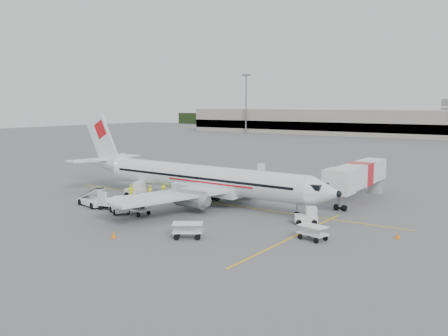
{
  "coord_description": "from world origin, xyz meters",
  "views": [
    {
      "loc": [
        32.53,
        -45.01,
        11.19
      ],
      "look_at": [
        0.0,
        2.0,
        3.8
      ],
      "focal_mm": 40.0,
      "sensor_mm": 36.0,
      "label": 1
    }
  ],
  "objects_px": {
    "belt_loader": "(92,194)",
    "jet_bridge": "(360,182)",
    "tug_fore": "(306,215)",
    "tug_mid": "(119,204)",
    "tug_aft": "(136,189)",
    "aircraft": "(203,161)"
  },
  "relations": [
    {
      "from": "aircraft",
      "to": "jet_bridge",
      "type": "relative_size",
      "value": 2.07
    },
    {
      "from": "tug_fore",
      "to": "tug_mid",
      "type": "relative_size",
      "value": 0.89
    },
    {
      "from": "aircraft",
      "to": "belt_loader",
      "type": "distance_m",
      "value": 12.72
    },
    {
      "from": "tug_mid",
      "to": "tug_aft",
      "type": "distance_m",
      "value": 9.24
    },
    {
      "from": "jet_bridge",
      "to": "aircraft",
      "type": "bearing_deg",
      "value": -142.81
    },
    {
      "from": "tug_aft",
      "to": "tug_fore",
      "type": "bearing_deg",
      "value": -13.57
    },
    {
      "from": "tug_aft",
      "to": "aircraft",
      "type": "bearing_deg",
      "value": -2.8
    },
    {
      "from": "belt_loader",
      "to": "tug_fore",
      "type": "distance_m",
      "value": 23.61
    },
    {
      "from": "belt_loader",
      "to": "tug_fore",
      "type": "bearing_deg",
      "value": 28.07
    },
    {
      "from": "aircraft",
      "to": "tug_aft",
      "type": "relative_size",
      "value": 14.63
    },
    {
      "from": "tug_fore",
      "to": "tug_aft",
      "type": "height_order",
      "value": "tug_aft"
    },
    {
      "from": "tug_mid",
      "to": "tug_aft",
      "type": "xyz_separation_m",
      "value": [
        -5.2,
        7.63,
        0.01
      ]
    },
    {
      "from": "jet_bridge",
      "to": "tug_fore",
      "type": "bearing_deg",
      "value": -92.79
    },
    {
      "from": "tug_fore",
      "to": "jet_bridge",
      "type": "bearing_deg",
      "value": 56.64
    },
    {
      "from": "belt_loader",
      "to": "jet_bridge",
      "type": "bearing_deg",
      "value": 53.75
    },
    {
      "from": "jet_bridge",
      "to": "tug_mid",
      "type": "relative_size",
      "value": 7.16
    },
    {
      "from": "tug_mid",
      "to": "aircraft",
      "type": "bearing_deg",
      "value": 95.62
    },
    {
      "from": "tug_fore",
      "to": "belt_loader",
      "type": "bearing_deg",
      "value": 162.24
    },
    {
      "from": "tug_fore",
      "to": "tug_mid",
      "type": "xyz_separation_m",
      "value": [
        -17.79,
        -6.69,
        0.1
      ]
    },
    {
      "from": "jet_bridge",
      "to": "tug_fore",
      "type": "distance_m",
      "value": 13.69
    },
    {
      "from": "belt_loader",
      "to": "tug_fore",
      "type": "height_order",
      "value": "belt_loader"
    },
    {
      "from": "jet_bridge",
      "to": "tug_mid",
      "type": "xyz_separation_m",
      "value": [
        -18.07,
        -20.3,
        -1.32
      ]
    }
  ]
}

